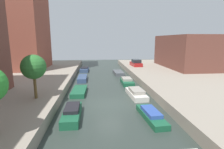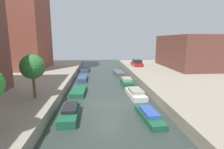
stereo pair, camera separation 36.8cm
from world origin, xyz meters
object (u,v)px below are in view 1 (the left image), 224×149
at_px(moored_boat_left_2, 72,113).
at_px(moored_boat_right_3, 136,93).
at_px(street_tree_2, 34,67).
at_px(moored_boat_right_4, 127,81).
at_px(moored_boat_left_4, 82,78).
at_px(moored_boat_left_3, 79,91).
at_px(moored_boat_right_5, 118,73).
at_px(moored_boat_right_2, 151,115).
at_px(low_block_right, 191,51).
at_px(moored_boat_left_5, 85,70).
at_px(parked_car, 136,63).

bearing_deg(moored_boat_left_2, moored_boat_right_3, 37.47).
distance_m(street_tree_2, moored_boat_right_4, 13.97).
height_order(moored_boat_left_4, moored_boat_right_3, moored_boat_right_3).
bearing_deg(moored_boat_left_3, moored_boat_left_2, -90.13).
xyz_separation_m(moored_boat_left_2, moored_boat_left_3, (0.02, 7.02, -0.14)).
bearing_deg(street_tree_2, moored_boat_right_5, 57.97).
bearing_deg(moored_boat_left_4, moored_boat_left_3, -89.26).
distance_m(moored_boat_right_2, moored_boat_right_4, 12.02).
bearing_deg(moored_boat_right_2, moored_boat_right_5, 90.50).
relative_size(low_block_right, moored_boat_left_3, 3.38).
distance_m(moored_boat_left_5, moored_boat_right_4, 13.33).
height_order(street_tree_2, moored_boat_left_3, street_tree_2).
bearing_deg(moored_boat_right_3, low_block_right, 45.85).
height_order(low_block_right, moored_boat_left_3, low_block_right).
distance_m(low_block_right, moored_boat_left_5, 22.04).
distance_m(parked_car, moored_boat_right_2, 24.10).
relative_size(moored_boat_left_3, moored_boat_right_5, 1.01).
bearing_deg(moored_boat_right_5, moored_boat_right_3, -88.72).
bearing_deg(moored_boat_left_4, parked_car, 38.23).
xyz_separation_m(moored_boat_left_2, moored_boat_right_5, (6.43, 18.74, -0.11)).
height_order(parked_car, moored_boat_left_5, parked_car).
bearing_deg(moored_boat_left_3, moored_boat_left_4, 90.74).
distance_m(moored_boat_left_3, moored_boat_right_3, 6.97).
relative_size(street_tree_2, parked_car, 1.01).
relative_size(low_block_right, moored_boat_right_2, 3.24).
bearing_deg(moored_boat_right_2, moored_boat_right_4, 89.40).
height_order(moored_boat_left_2, moored_boat_left_5, moored_boat_left_2).
height_order(low_block_right, moored_boat_left_2, low_block_right).
bearing_deg(moored_boat_left_5, low_block_right, -6.14).
xyz_separation_m(moored_boat_left_3, moored_boat_right_2, (6.58, -7.85, 0.05)).
bearing_deg(moored_boat_right_3, moored_boat_right_2, -91.26).
height_order(moored_boat_right_3, moored_boat_right_5, moored_boat_right_3).
distance_m(moored_boat_left_3, moored_boat_left_5, 15.58).
distance_m(street_tree_2, moored_boat_right_3, 11.31).
xyz_separation_m(moored_boat_left_4, moored_boat_right_4, (6.80, -3.12, 0.05)).
xyz_separation_m(moored_boat_left_2, moored_boat_right_3, (6.73, 5.16, -0.02)).
relative_size(moored_boat_right_2, moored_boat_right_3, 1.02).
bearing_deg(moored_boat_left_4, low_block_right, 15.51).
xyz_separation_m(low_block_right, moored_boat_right_3, (-14.68, -15.12, -3.81)).
bearing_deg(moored_boat_left_3, moored_boat_right_3, -15.54).
relative_size(parked_car, moored_boat_left_3, 0.95).
height_order(moored_boat_right_2, moored_boat_right_5, moored_boat_right_2).
bearing_deg(moored_boat_right_4, moored_boat_left_2, -120.99).
bearing_deg(moored_boat_right_4, street_tree_2, -140.40).
relative_size(moored_boat_left_4, moored_boat_right_2, 0.97).
distance_m(street_tree_2, moored_boat_right_5, 19.40).
relative_size(parked_car, moored_boat_right_4, 1.07).
distance_m(moored_boat_left_4, moored_boat_left_5, 8.29).
xyz_separation_m(low_block_right, moored_boat_right_4, (-14.68, -9.08, -3.82)).
relative_size(moored_boat_left_2, moored_boat_left_4, 0.98).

